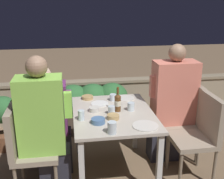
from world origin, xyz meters
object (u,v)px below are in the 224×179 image
chair_left_near (25,143)px  chair_right_near (202,130)px  person_coral_top (171,104)px  potted_plant (3,117)px  person_green_blouse (45,128)px  person_purple_stripe (49,121)px  chair_right_far (186,114)px  beer_bottle (118,102)px  chair_left_far (30,126)px

chair_left_near → chair_right_near: size_ratio=1.00×
chair_right_near → person_coral_top: person_coral_top is taller
chair_left_near → potted_plant: 1.01m
person_green_blouse → person_purple_stripe: (0.01, 0.36, -0.09)m
chair_right_far → chair_left_near: bearing=-166.5°
person_green_blouse → person_coral_top: person_green_blouse is taller
person_purple_stripe → person_coral_top: size_ratio=0.87×
person_green_blouse → chair_right_far: (1.56, 0.42, -0.14)m
chair_left_near → beer_bottle: (0.91, 0.24, 0.26)m
person_coral_top → potted_plant: person_coral_top is taller
person_purple_stripe → chair_right_near: 1.59m
chair_left_near → chair_right_near: (1.74, -0.00, 0.00)m
chair_left_far → beer_bottle: size_ratio=3.50×
chair_right_near → beer_bottle: beer_bottle is taller
potted_plant → person_purple_stripe: bearing=-43.4°
chair_left_far → beer_bottle: bearing=-8.0°
chair_right_near → potted_plant: (-2.14, 0.92, -0.12)m
person_coral_top → potted_plant: (-1.95, 0.50, -0.25)m
chair_left_far → chair_right_far: size_ratio=1.00×
person_green_blouse → beer_bottle: (0.72, 0.24, 0.12)m
person_coral_top → beer_bottle: 0.69m
person_purple_stripe → beer_bottle: bearing=-10.2°
person_green_blouse → chair_right_far: size_ratio=1.51×
chair_left_near → beer_bottle: bearing=14.5°
person_green_blouse → person_coral_top: size_ratio=1.00×
chair_left_near → chair_left_far: size_ratio=1.00×
chair_left_far → chair_right_near: bearing=-11.8°
chair_left_far → person_purple_stripe: person_purple_stripe is taller
chair_right_far → potted_plant: chair_right_far is taller
chair_left_near → person_coral_top: bearing=15.1°
chair_right_near → potted_plant: size_ratio=1.31×
person_green_blouse → chair_left_near: bearing=180.0°
chair_right_far → person_purple_stripe: bearing=-177.9°
person_purple_stripe → beer_bottle: person_purple_stripe is taller
person_purple_stripe → potted_plant: 0.83m
chair_right_near → person_green_blouse: bearing=180.0°
person_green_blouse → person_purple_stripe: 0.38m
person_coral_top → beer_bottle: bearing=-164.1°
chair_left_far → chair_right_far: bearing=1.8°
chair_right_far → person_coral_top: size_ratio=0.67×
person_coral_top → beer_bottle: size_ratio=5.25×
chair_left_near → person_green_blouse: person_green_blouse is taller
chair_left_far → person_purple_stripe: bearing=0.0°
beer_bottle → potted_plant: beer_bottle is taller
chair_left_far → chair_right_far: 1.76m
beer_bottle → chair_left_far: bearing=172.0°
chair_left_near → potted_plant: bearing=113.0°
person_purple_stripe → chair_right_far: 1.56m
chair_left_far → person_purple_stripe: (0.20, 0.00, 0.05)m
chair_right_far → person_coral_top: person_coral_top is taller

